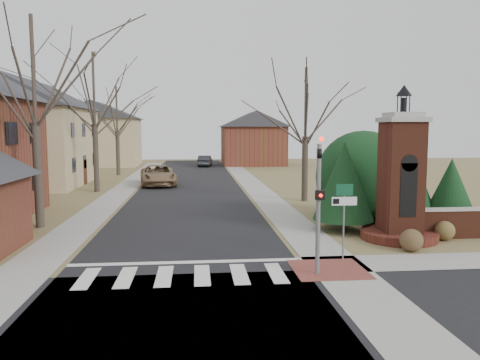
{
  "coord_description": "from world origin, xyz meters",
  "views": [
    {
      "loc": [
        0.44,
        -13.77,
        4.64
      ],
      "look_at": [
        2.31,
        6.0,
        2.5
      ],
      "focal_mm": 35.0,
      "sensor_mm": 36.0,
      "label": 1
    }
  ],
  "objects": [
    {
      "name": "ground",
      "position": [
        0.0,
        0.0,
        0.0
      ],
      "size": [
        120.0,
        120.0,
        0.0
      ],
      "primitive_type": "plane",
      "color": "olive",
      "rests_on": "ground"
    },
    {
      "name": "main_street",
      "position": [
        0.0,
        22.0,
        0.01
      ],
      "size": [
        8.0,
        70.0,
        0.01
      ],
      "primitive_type": "cube",
      "color": "black",
      "rests_on": "ground"
    },
    {
      "name": "cross_street",
      "position": [
        0.0,
        -3.0,
        0.01
      ],
      "size": [
        120.0,
        8.0,
        0.01
      ],
      "primitive_type": "cube",
      "color": "black",
      "rests_on": "ground"
    },
    {
      "name": "crosswalk_zone",
      "position": [
        0.0,
        0.8,
        0.01
      ],
      "size": [
        8.0,
        2.2,
        0.02
      ],
      "primitive_type": "cube",
      "color": "silver",
      "rests_on": "ground"
    },
    {
      "name": "stop_bar",
      "position": [
        0.0,
        2.3,
        0.01
      ],
      "size": [
        8.0,
        0.35,
        0.02
      ],
      "primitive_type": "cube",
      "color": "silver",
      "rests_on": "ground"
    },
    {
      "name": "sidewalk_right_main",
      "position": [
        5.2,
        22.0,
        0.01
      ],
      "size": [
        2.0,
        60.0,
        0.02
      ],
      "primitive_type": "cube",
      "color": "gray",
      "rests_on": "ground"
    },
    {
      "name": "sidewalk_left",
      "position": [
        -5.2,
        22.0,
        0.01
      ],
      "size": [
        2.0,
        60.0,
        0.02
      ],
      "primitive_type": "cube",
      "color": "gray",
      "rests_on": "ground"
    },
    {
      "name": "curb_apron",
      "position": [
        4.8,
        1.0,
        0.01
      ],
      "size": [
        2.4,
        2.4,
        0.02
      ],
      "primitive_type": "cube",
      "color": "brown",
      "rests_on": "ground"
    },
    {
      "name": "traffic_signal_pole",
      "position": [
        4.3,
        0.57,
        2.59
      ],
      "size": [
        0.28,
        0.41,
        4.5
      ],
      "color": "slate",
      "rests_on": "ground"
    },
    {
      "name": "sign_post",
      "position": [
        5.59,
        1.99,
        1.95
      ],
      "size": [
        0.9,
        0.07,
        2.75
      ],
      "color": "slate",
      "rests_on": "ground"
    },
    {
      "name": "brick_gate_monument",
      "position": [
        9.0,
        4.99,
        2.17
      ],
      "size": [
        3.2,
        3.2,
        6.47
      ],
      "color": "#5C2A1B",
      "rests_on": "ground"
    },
    {
      "name": "house_stucco_left",
      "position": [
        -13.5,
        27.0,
        4.59
      ],
      "size": [
        9.8,
        12.8,
        9.28
      ],
      "color": "tan",
      "rests_on": "ground"
    },
    {
      "name": "house_distant_left",
      "position": [
        -12.01,
        48.0,
        4.25
      ],
      "size": [
        10.8,
        8.8,
        8.53
      ],
      "color": "tan",
      "rests_on": "ground"
    },
    {
      "name": "house_distant_right",
      "position": [
        7.99,
        47.99,
        3.65
      ],
      "size": [
        8.8,
        8.8,
        7.3
      ],
      "color": "brown",
      "rests_on": "ground"
    },
    {
      "name": "evergreen_near",
      "position": [
        7.2,
        7.0,
        2.3
      ],
      "size": [
        2.8,
        2.8,
        4.1
      ],
      "color": "#473D33",
      "rests_on": "ground"
    },
    {
      "name": "evergreen_mid",
      "position": [
        10.5,
        8.2,
        2.6
      ],
      "size": [
        3.4,
        3.4,
        4.7
      ],
      "color": "#473D33",
      "rests_on": "ground"
    },
    {
      "name": "evergreen_far",
      "position": [
        12.5,
        7.2,
        1.9
      ],
      "size": [
        2.4,
        2.4,
        3.3
      ],
      "color": "#473D33",
      "rests_on": "ground"
    },
    {
      "name": "evergreen_mass",
      "position": [
        9.0,
        9.5,
        2.4
      ],
      "size": [
        4.8,
        4.8,
        4.8
      ],
      "primitive_type": "sphere",
      "color": "#103219",
      "rests_on": "ground"
    },
    {
      "name": "bare_tree_0",
      "position": [
        -7.0,
        9.0,
        7.7
      ],
      "size": [
        8.05,
        8.05,
        11.15
      ],
      "color": "#473D33",
      "rests_on": "ground"
    },
    {
      "name": "bare_tree_1",
      "position": [
        -7.0,
        22.0,
        8.03
      ],
      "size": [
        8.4,
        8.4,
        11.64
      ],
      "color": "#473D33",
      "rests_on": "ground"
    },
    {
      "name": "bare_tree_2",
      "position": [
        -7.5,
        35.0,
        7.03
      ],
      "size": [
        7.35,
        7.35,
        10.19
      ],
      "color": "#473D33",
      "rests_on": "ground"
    },
    {
      "name": "bare_tree_3",
      "position": [
        7.5,
        16.0,
        6.69
      ],
      "size": [
        7.0,
        7.0,
        9.7
      ],
      "color": "#473D33",
      "rests_on": "ground"
    },
    {
      "name": "pickup_truck",
      "position": [
        -2.73,
        25.7,
        0.85
      ],
      "size": [
        3.57,
        6.4,
        1.69
      ],
      "primitive_type": "imported",
      "rotation": [
        0.0,
        0.0,
        0.13
      ],
      "color": "#957651",
      "rests_on": "ground"
    },
    {
      "name": "distant_car",
      "position": [
        1.6,
        45.53,
        0.7
      ],
      "size": [
        2.0,
        4.38,
        1.39
      ],
      "primitive_type": "imported",
      "rotation": [
        0.0,
        0.0,
        3.01
      ],
      "color": "#2C2F32",
      "rests_on": "ground"
    },
    {
      "name": "dry_shrub_left",
      "position": [
        8.6,
        3.0,
        0.44
      ],
      "size": [
        0.87,
        0.87,
        0.87
      ],
      "primitive_type": "sphere",
      "color": "brown",
      "rests_on": "ground"
    },
    {
      "name": "dry_shrub_right",
      "position": [
        10.82,
        4.6,
        0.41
      ],
      "size": [
        0.83,
        0.83,
        0.83
      ],
      "primitive_type": "sphere",
      "color": "brown",
      "rests_on": "ground"
    }
  ]
}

